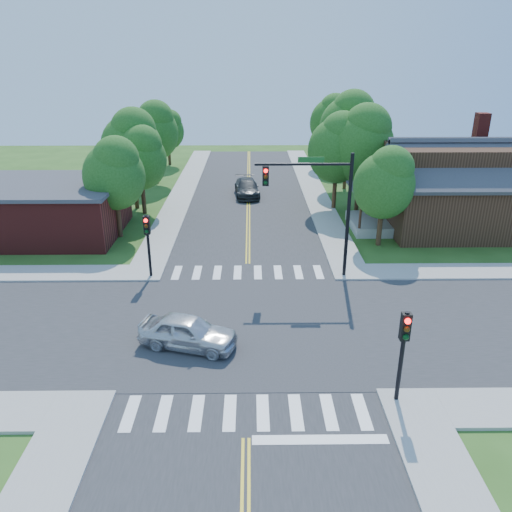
{
  "coord_description": "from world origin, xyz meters",
  "views": [
    {
      "loc": [
        0.19,
        -20.76,
        12.14
      ],
      "look_at": [
        0.46,
        3.48,
        2.2
      ],
      "focal_mm": 35.0,
      "sensor_mm": 36.0,
      "label": 1
    }
  ],
  "objects_px": {
    "car_silver": "(188,332)",
    "signal_pole_se": "(404,341)",
    "house_ne": "(458,184)",
    "car_dgrey": "(247,188)",
    "signal_mast_ne": "(319,196)",
    "signal_pole_nw": "(147,235)"
  },
  "relations": [
    {
      "from": "signal_pole_se",
      "to": "car_dgrey",
      "type": "height_order",
      "value": "signal_pole_se"
    },
    {
      "from": "signal_pole_nw",
      "to": "car_dgrey",
      "type": "relative_size",
      "value": 0.73
    },
    {
      "from": "signal_mast_ne",
      "to": "house_ne",
      "type": "relative_size",
      "value": 0.55
    },
    {
      "from": "signal_pole_se",
      "to": "car_dgrey",
      "type": "xyz_separation_m",
      "value": [
        -5.73,
        28.85,
        -1.93
      ]
    },
    {
      "from": "signal_pole_nw",
      "to": "car_dgrey",
      "type": "height_order",
      "value": "signal_pole_nw"
    },
    {
      "from": "signal_mast_ne",
      "to": "signal_pole_nw",
      "type": "bearing_deg",
      "value": -179.93
    },
    {
      "from": "signal_mast_ne",
      "to": "car_dgrey",
      "type": "height_order",
      "value": "signal_mast_ne"
    },
    {
      "from": "car_silver",
      "to": "signal_pole_se",
      "type": "bearing_deg",
      "value": -99.29
    },
    {
      "from": "signal_mast_ne",
      "to": "house_ne",
      "type": "xyz_separation_m",
      "value": [
        11.19,
        8.65,
        -1.52
      ]
    },
    {
      "from": "signal_pole_nw",
      "to": "house_ne",
      "type": "bearing_deg",
      "value": 22.69
    },
    {
      "from": "house_ne",
      "to": "car_dgrey",
      "type": "height_order",
      "value": "house_ne"
    },
    {
      "from": "signal_pole_nw",
      "to": "house_ne",
      "type": "xyz_separation_m",
      "value": [
        20.71,
        8.66,
        0.67
      ]
    },
    {
      "from": "house_ne",
      "to": "signal_mast_ne",
      "type": "bearing_deg",
      "value": -142.32
    },
    {
      "from": "house_ne",
      "to": "signal_pole_nw",
      "type": "bearing_deg",
      "value": -157.31
    },
    {
      "from": "house_ne",
      "to": "car_silver",
      "type": "relative_size",
      "value": 2.8
    },
    {
      "from": "car_dgrey",
      "to": "house_ne",
      "type": "bearing_deg",
      "value": -35.43
    },
    {
      "from": "signal_pole_se",
      "to": "signal_pole_nw",
      "type": "distance_m",
      "value": 15.84
    },
    {
      "from": "house_ne",
      "to": "car_dgrey",
      "type": "distance_m",
      "value": 17.88
    },
    {
      "from": "signal_mast_ne",
      "to": "car_silver",
      "type": "relative_size",
      "value": 1.55
    },
    {
      "from": "signal_pole_se",
      "to": "house_ne",
      "type": "xyz_separation_m",
      "value": [
        9.51,
        19.86,
        0.67
      ]
    },
    {
      "from": "car_silver",
      "to": "signal_mast_ne",
      "type": "bearing_deg",
      "value": -25.55
    },
    {
      "from": "signal_pole_nw",
      "to": "car_silver",
      "type": "relative_size",
      "value": 0.82
    }
  ]
}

